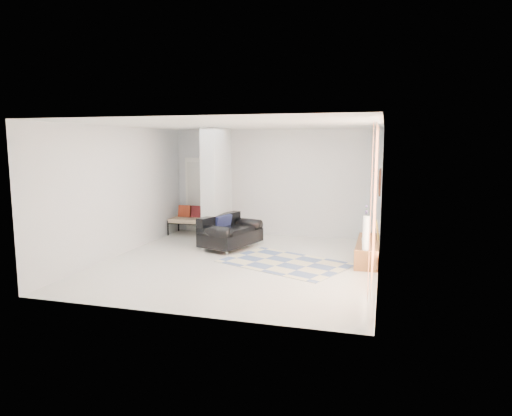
# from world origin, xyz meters

# --- Properties ---
(floor) EXTENTS (6.00, 6.00, 0.00)m
(floor) POSITION_xyz_m (0.00, 0.00, 0.00)
(floor) COLOR white
(floor) RESTS_ON ground
(ceiling) EXTENTS (6.00, 6.00, 0.00)m
(ceiling) POSITION_xyz_m (0.00, 0.00, 2.80)
(ceiling) COLOR white
(ceiling) RESTS_ON wall_back
(wall_back) EXTENTS (6.00, 0.00, 6.00)m
(wall_back) POSITION_xyz_m (0.00, 3.00, 1.40)
(wall_back) COLOR silver
(wall_back) RESTS_ON ground
(wall_front) EXTENTS (6.00, 0.00, 6.00)m
(wall_front) POSITION_xyz_m (0.00, -3.00, 1.40)
(wall_front) COLOR silver
(wall_front) RESTS_ON ground
(wall_left) EXTENTS (0.00, 6.00, 6.00)m
(wall_left) POSITION_xyz_m (-2.75, 0.00, 1.40)
(wall_left) COLOR silver
(wall_left) RESTS_ON ground
(wall_right) EXTENTS (0.00, 6.00, 6.00)m
(wall_right) POSITION_xyz_m (2.75, 0.00, 1.40)
(wall_right) COLOR silver
(wall_right) RESTS_ON ground
(partition_column) EXTENTS (0.35, 1.20, 2.80)m
(partition_column) POSITION_xyz_m (-1.10, 1.60, 1.40)
(partition_column) COLOR #ACB1B3
(partition_column) RESTS_ON floor
(hallway_door) EXTENTS (0.85, 0.06, 2.04)m
(hallway_door) POSITION_xyz_m (-2.10, 2.96, 1.02)
(hallway_door) COLOR white
(hallway_door) RESTS_ON floor
(curtain) EXTENTS (0.00, 2.55, 2.55)m
(curtain) POSITION_xyz_m (2.67, -1.15, 1.45)
(curtain) COLOR #FF7D43
(curtain) RESTS_ON wall_right
(wall_art) EXTENTS (0.04, 0.45, 0.55)m
(wall_art) POSITION_xyz_m (2.72, 0.92, 1.65)
(wall_art) COLOR #3A1A10
(wall_art) RESTS_ON wall_right
(media_console) EXTENTS (0.45, 1.89, 0.80)m
(media_console) POSITION_xyz_m (2.52, 0.93, 0.20)
(media_console) COLOR brown
(media_console) RESTS_ON floor
(loveseat) EXTENTS (1.28, 1.68, 0.76)m
(loveseat) POSITION_xyz_m (-0.67, 1.22, 0.36)
(loveseat) COLOR silver
(loveseat) RESTS_ON floor
(daybed) EXTENTS (1.62, 0.69, 0.77)m
(daybed) POSITION_xyz_m (-1.93, 2.48, 0.42)
(daybed) COLOR black
(daybed) RESTS_ON floor
(area_rug) EXTENTS (2.90, 2.46, 0.01)m
(area_rug) POSITION_xyz_m (0.90, 0.20, 0.01)
(area_rug) COLOR beige
(area_rug) RESTS_ON floor
(cylinder_lamp) EXTENTS (0.12, 0.12, 0.65)m
(cylinder_lamp) POSITION_xyz_m (2.50, 0.11, 0.73)
(cylinder_lamp) COLOR white
(cylinder_lamp) RESTS_ON media_console
(bronze_figurine) EXTENTS (0.12, 0.12, 0.22)m
(bronze_figurine) POSITION_xyz_m (2.47, 1.60, 0.51)
(bronze_figurine) COLOR #311F15
(bronze_figurine) RESTS_ON media_console
(vase) EXTENTS (0.17, 0.17, 0.17)m
(vase) POSITION_xyz_m (2.47, 0.82, 0.49)
(vase) COLOR white
(vase) RESTS_ON media_console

